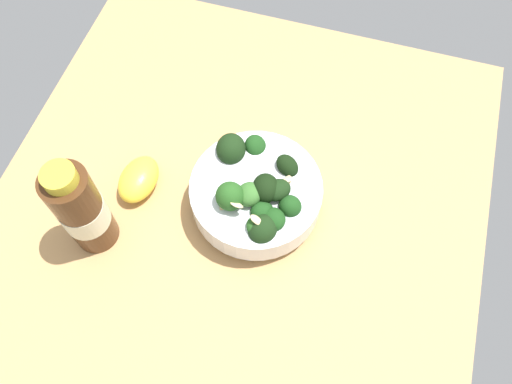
# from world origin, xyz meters

# --- Properties ---
(ground_plane) EXTENTS (0.68, 0.68, 0.05)m
(ground_plane) POSITION_xyz_m (0.00, 0.00, -0.02)
(ground_plane) COLOR tan
(bowl_of_broccoli) EXTENTS (0.18, 0.18, 0.10)m
(bowl_of_broccoli) POSITION_xyz_m (-0.02, -0.03, 0.04)
(bowl_of_broccoli) COLOR white
(bowl_of_broccoli) RESTS_ON ground_plane
(lemon_wedge) EXTENTS (0.08, 0.06, 0.04)m
(lemon_wedge) POSITION_xyz_m (-0.03, 0.14, 0.02)
(lemon_wedge) COLOR yellow
(lemon_wedge) RESTS_ON ground_plane
(bottle_tall) EXTENTS (0.06, 0.06, 0.17)m
(bottle_tall) POSITION_xyz_m (-0.12, 0.17, 0.08)
(bottle_tall) COLOR #472814
(bottle_tall) RESTS_ON ground_plane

